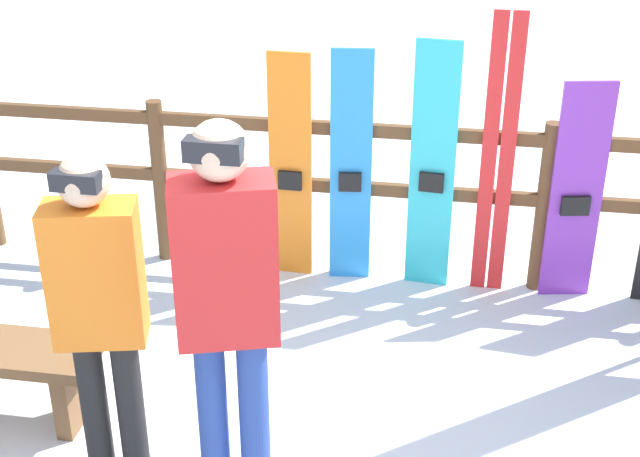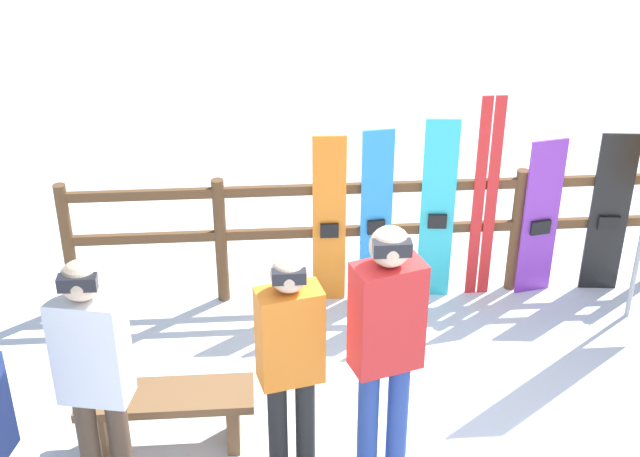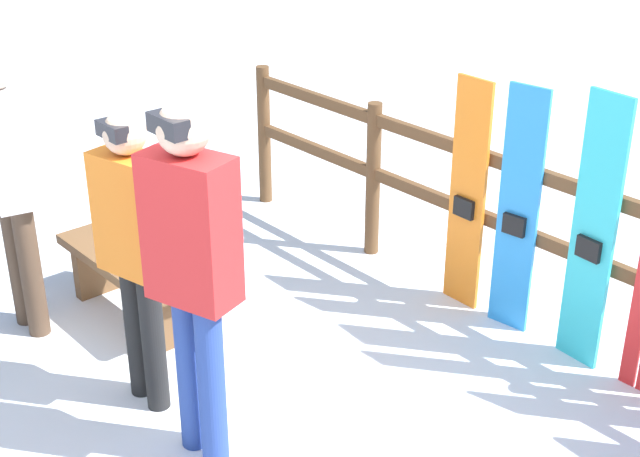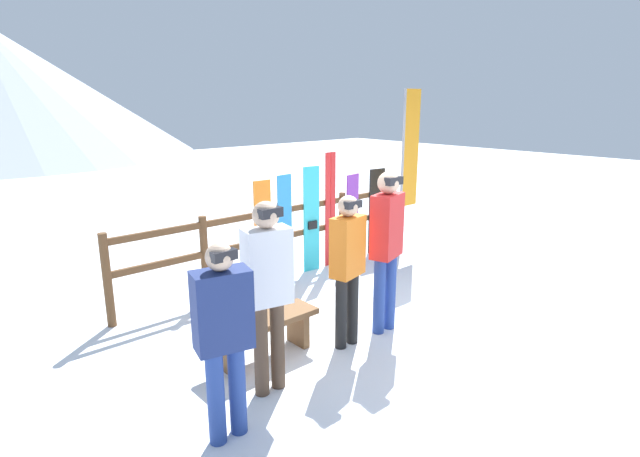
% 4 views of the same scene
% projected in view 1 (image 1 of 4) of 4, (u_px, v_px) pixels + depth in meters
% --- Properties ---
extents(fence, '(4.96, 0.10, 1.10)m').
position_uv_depth(fence, '(346.00, 180.00, 5.54)').
color(fence, brown).
rests_on(fence, ground).
extents(person_orange, '(0.41, 0.28, 1.60)m').
position_uv_depth(person_orange, '(99.00, 304.00, 3.67)').
color(person_orange, black).
rests_on(person_orange, ground).
extents(person_red, '(0.45, 0.33, 1.79)m').
position_uv_depth(person_red, '(227.00, 295.00, 3.51)').
color(person_red, navy).
rests_on(person_red, ground).
extents(snowboard_orange, '(0.27, 0.06, 1.47)m').
position_uv_depth(snowboard_orange, '(290.00, 169.00, 5.51)').
color(snowboard_orange, orange).
rests_on(snowboard_orange, ground).
extents(snowboard_blue, '(0.26, 0.08, 1.50)m').
position_uv_depth(snowboard_blue, '(351.00, 170.00, 5.44)').
color(snowboard_blue, '#288CE0').
rests_on(snowboard_blue, ground).
extents(snowboard_cyan, '(0.27, 0.07, 1.58)m').
position_uv_depth(snowboard_cyan, '(432.00, 169.00, 5.35)').
color(snowboard_cyan, '#2DBFCC').
rests_on(snowboard_cyan, ground).
extents(ski_pair_red, '(0.19, 0.02, 1.75)m').
position_uv_depth(ski_pair_red, '(498.00, 159.00, 5.26)').
color(ski_pair_red, red).
rests_on(ski_pair_red, ground).
extents(snowboard_purple, '(0.31, 0.10, 1.38)m').
position_uv_depth(snowboard_purple, '(576.00, 194.00, 5.27)').
color(snowboard_purple, purple).
rests_on(snowboard_purple, ground).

